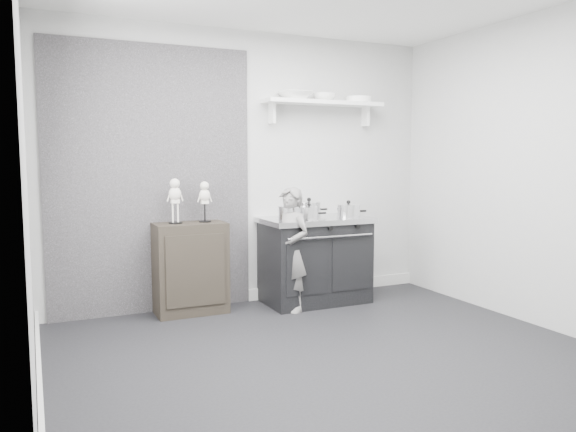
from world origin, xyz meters
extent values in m
plane|color=black|center=(0.00, 0.00, 0.00)|extent=(4.00, 4.00, 0.00)
cube|color=#B2B2B0|center=(0.00, 1.80, 1.35)|extent=(4.00, 0.02, 2.70)
cube|color=#B2B2B0|center=(0.00, -1.80, 1.35)|extent=(4.00, 0.02, 2.70)
cube|color=#B2B2B0|center=(-2.00, 0.00, 1.35)|extent=(0.02, 3.60, 2.70)
cube|color=#B2B2B0|center=(2.00, 0.00, 1.35)|extent=(0.02, 3.60, 2.70)
cube|color=black|center=(-0.95, 1.79, 1.25)|extent=(1.90, 0.02, 2.50)
cube|color=silver|center=(1.00, 1.78, 0.06)|extent=(2.00, 0.03, 0.12)
cube|color=silver|center=(-1.98, 0.00, 0.06)|extent=(0.03, 3.60, 0.12)
cube|color=white|center=(0.80, 1.67, 2.02)|extent=(1.30, 0.26, 0.04)
cube|color=white|center=(0.25, 1.74, 1.90)|extent=(0.03, 0.12, 0.20)
cube|color=white|center=(1.35, 1.74, 1.90)|extent=(0.03, 0.12, 0.20)
cube|color=black|center=(0.60, 1.48, 0.41)|extent=(1.01, 0.61, 0.81)
cube|color=silver|center=(0.60, 1.48, 0.84)|extent=(1.08, 0.65, 0.05)
cube|color=black|center=(0.36, 1.18, 0.43)|extent=(0.43, 0.02, 0.53)
cube|color=black|center=(0.85, 1.18, 0.43)|extent=(0.43, 0.02, 0.53)
cylinder|color=silver|center=(0.60, 1.15, 0.71)|extent=(0.91, 0.02, 0.02)
cylinder|color=black|center=(0.30, 1.16, 0.79)|extent=(0.04, 0.03, 0.04)
cylinder|color=black|center=(0.60, 1.16, 0.79)|extent=(0.04, 0.03, 0.04)
cylinder|color=black|center=(0.91, 1.16, 0.79)|extent=(0.04, 0.03, 0.04)
cube|color=black|center=(-0.65, 1.61, 0.43)|extent=(0.66, 0.38, 0.86)
imported|color=slate|center=(0.24, 1.27, 0.59)|extent=(0.42, 0.51, 1.18)
cylinder|color=white|center=(0.27, 1.37, 0.92)|extent=(0.22, 0.22, 0.12)
cylinder|color=white|center=(0.27, 1.37, 0.99)|extent=(0.23, 0.23, 0.01)
sphere|color=black|center=(0.27, 1.37, 1.02)|extent=(0.04, 0.04, 0.04)
cylinder|color=black|center=(0.42, 1.37, 0.92)|extent=(0.10, 0.02, 0.02)
cylinder|color=white|center=(0.58, 1.57, 0.93)|extent=(0.24, 0.24, 0.14)
cylinder|color=white|center=(0.58, 1.57, 1.01)|extent=(0.24, 0.24, 0.02)
sphere|color=black|center=(0.58, 1.57, 1.04)|extent=(0.04, 0.04, 0.04)
cylinder|color=black|center=(0.74, 1.57, 0.93)|extent=(0.10, 0.02, 0.02)
cylinder|color=white|center=(0.90, 1.32, 0.92)|extent=(0.23, 0.23, 0.12)
cylinder|color=white|center=(0.90, 1.32, 0.99)|extent=(0.24, 0.24, 0.01)
sphere|color=black|center=(0.90, 1.32, 1.02)|extent=(0.04, 0.04, 0.04)
cylinder|color=black|center=(1.05, 1.32, 0.92)|extent=(0.10, 0.02, 0.02)
cylinder|color=white|center=(0.47, 1.34, 0.92)|extent=(0.19, 0.19, 0.11)
cylinder|color=white|center=(0.47, 1.34, 0.98)|extent=(0.19, 0.19, 0.01)
sphere|color=black|center=(0.47, 1.34, 1.00)|extent=(0.03, 0.03, 0.03)
cylinder|color=black|center=(0.60, 1.34, 0.92)|extent=(0.10, 0.02, 0.02)
imported|color=white|center=(0.47, 1.67, 2.08)|extent=(0.32, 0.32, 0.08)
imported|color=white|center=(0.80, 1.67, 2.08)|extent=(0.24, 0.24, 0.07)
cylinder|color=white|center=(1.22, 1.67, 2.07)|extent=(0.27, 0.27, 0.06)
camera|label=1|loc=(-1.98, -3.49, 1.46)|focal=35.00mm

